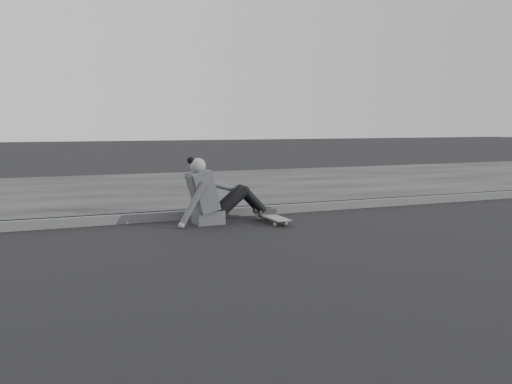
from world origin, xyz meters
The scene contains 5 objects.
ground centered at (0.00, 0.00, 0.00)m, with size 80.00×80.00×0.00m, color black.
curb centered at (0.00, 2.58, 0.06)m, with size 24.00×0.16×0.12m, color #525252.
sidewalk centered at (0.00, 5.60, 0.06)m, with size 24.00×6.00×0.12m, color #323232.
skateboard centered at (-2.14, 1.88, 0.07)m, with size 0.20×0.78×0.09m.
seated_woman centered at (-2.87, 2.12, 0.36)m, with size 1.38×0.46×0.88m.
Camera 1 is at (-5.19, -4.88, 1.29)m, focal length 40.00 mm.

